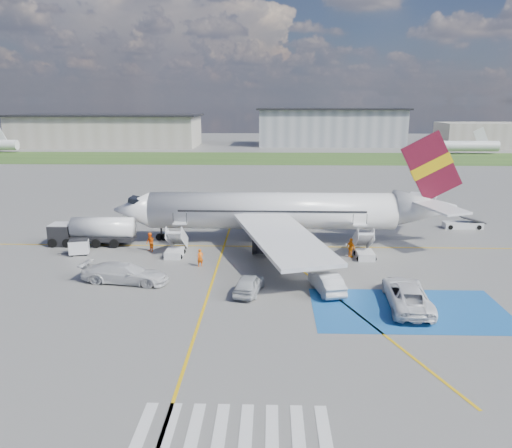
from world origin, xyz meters
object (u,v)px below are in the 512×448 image
object	(u,v)px
car_silver_a	(249,284)
van_white_a	(407,290)
fuel_tanker	(93,233)
airliner	(286,211)
van_white_b	(125,270)
belt_loader	(463,225)
gpu_cart	(79,248)
car_silver_b	(327,282)

from	to	relation	value
car_silver_a	van_white_a	world-z (taller)	van_white_a
fuel_tanker	airliner	bearing A→B (deg)	5.33
van_white_a	van_white_b	xyz separation A→B (m)	(-22.31, 4.12, -0.06)
belt_loader	car_silver_a	size ratio (longest dim) A/B	1.08
fuel_tanker	gpu_cart	xyz separation A→B (m)	(-0.22, -3.50, -0.56)
fuel_tanker	van_white_b	distance (m)	12.81
gpu_cart	van_white_a	size ratio (longest dim) A/B	0.34
airliner	car_silver_a	world-z (taller)	airliner
car_silver_a	van_white_b	distance (m)	10.69
car_silver_b	van_white_b	bearing A→B (deg)	-18.29
fuel_tanker	belt_loader	xyz separation A→B (m)	(41.68, 8.37, -0.90)
belt_loader	van_white_a	distance (m)	26.82
airliner	car_silver_b	bearing A→B (deg)	-78.93
car_silver_b	van_white_a	bearing A→B (deg)	143.49
belt_loader	van_white_a	size ratio (longest dim) A/B	0.79
van_white_a	van_white_b	distance (m)	22.69
gpu_cart	car_silver_b	xyz separation A→B (m)	(23.38, -9.16, 0.11)
fuel_tanker	car_silver_a	distance (m)	21.48
airliner	van_white_a	bearing A→B (deg)	-63.47
van_white_b	fuel_tanker	bearing A→B (deg)	39.40
gpu_cart	car_silver_b	distance (m)	25.11
car_silver_a	van_white_a	bearing A→B (deg)	-178.19
fuel_tanker	car_silver_b	bearing A→B (deg)	-28.71
car_silver_b	van_white_b	distance (m)	16.72
car_silver_a	car_silver_b	distance (m)	6.18
fuel_tanker	car_silver_a	xyz separation A→B (m)	(16.99, -13.13, -0.50)
fuel_tanker	car_silver_b	distance (m)	26.39
car_silver_a	van_white_a	distance (m)	12.01
fuel_tanker	gpu_cart	size ratio (longest dim) A/B	4.21
belt_loader	car_silver_b	world-z (taller)	car_silver_b
airliner	gpu_cart	size ratio (longest dim) A/B	17.63
belt_loader	car_silver_a	bearing A→B (deg)	-139.57
airliner	gpu_cart	xyz separation A→B (m)	(-20.52, -5.41, -2.69)
gpu_cart	van_white_a	bearing A→B (deg)	-36.48
van_white_b	airliner	bearing A→B (deg)	-37.96
airliner	car_silver_a	bearing A→B (deg)	-102.42
belt_loader	car_silver_b	bearing A→B (deg)	-132.00
car_silver_b	fuel_tanker	bearing A→B (deg)	-41.38
van_white_a	belt_loader	bearing A→B (deg)	-114.15
van_white_a	van_white_b	bearing A→B (deg)	-5.98
gpu_cart	van_white_b	bearing A→B (deg)	-62.83
belt_loader	van_white_a	xyz separation A→B (m)	(-12.85, -23.52, 0.79)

